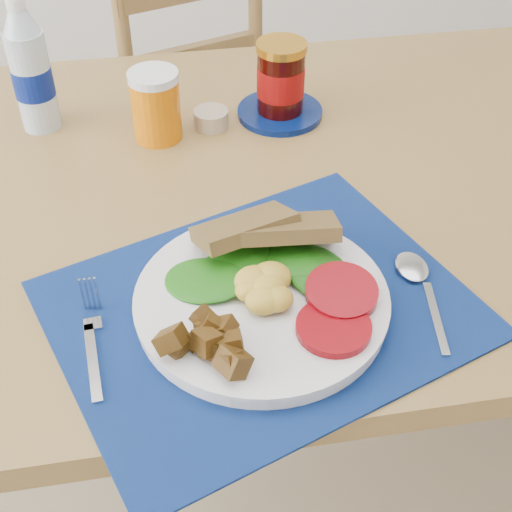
{
  "coord_description": "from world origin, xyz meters",
  "views": [
    {
      "loc": [
        -0.1,
        -0.68,
        1.39
      ],
      "look_at": [
        0.01,
        -0.03,
        0.8
      ],
      "focal_mm": 50.0,
      "sensor_mm": 36.0,
      "label": 1
    }
  ],
  "objects": [
    {
      "name": "table",
      "position": [
        0.0,
        0.2,
        0.67
      ],
      "size": [
        1.4,
        0.9,
        0.75
      ],
      "color": "brown",
      "rests_on": "ground"
    },
    {
      "name": "fork",
      "position": [
        -0.2,
        -0.09,
        0.76
      ],
      "size": [
        0.03,
        0.17,
        0.0
      ],
      "rotation": [
        0.0,
        0.0,
        0.09
      ],
      "color": "#B2B5BA",
      "rests_on": "placemat"
    },
    {
      "name": "chair_far",
      "position": [
        -0.02,
        0.94,
        0.53
      ],
      "size": [
        0.48,
        0.47,
        1.02
      ],
      "rotation": [
        0.0,
        0.0,
        3.47
      ],
      "color": "brown",
      "rests_on": "ground"
    },
    {
      "name": "water_bottle",
      "position": [
        -0.28,
        0.41,
        0.85
      ],
      "size": [
        0.06,
        0.06,
        0.22
      ],
      "color": "#ADBFCC",
      "rests_on": "table"
    },
    {
      "name": "placemat",
      "position": [
        0.01,
        -0.07,
        0.75
      ],
      "size": [
        0.59,
        0.53,
        0.0
      ],
      "primitive_type": "cube",
      "rotation": [
        0.0,
        0.0,
        0.35
      ],
      "color": "#040631",
      "rests_on": "table"
    },
    {
      "name": "breakfast_plate",
      "position": [
        0.0,
        -0.08,
        0.78
      ],
      "size": [
        0.31,
        0.31,
        0.07
      ],
      "rotation": [
        0.0,
        0.0,
        0.16
      ],
      "color": "silver",
      "rests_on": "placemat"
    },
    {
      "name": "juice_glass",
      "position": [
        -0.09,
        0.35,
        0.8
      ],
      "size": [
        0.08,
        0.08,
        0.11
      ],
      "primitive_type": "cylinder",
      "color": "#D36905",
      "rests_on": "table"
    },
    {
      "name": "spoon",
      "position": [
        0.21,
        -0.07,
        0.76
      ],
      "size": [
        0.04,
        0.18,
        0.01
      ],
      "rotation": [
        0.0,
        0.0,
        -0.16
      ],
      "color": "#B2B5BA",
      "rests_on": "placemat"
    },
    {
      "name": "jam_on_saucer",
      "position": [
        0.12,
        0.38,
        0.81
      ],
      "size": [
        0.15,
        0.15,
        0.13
      ],
      "color": "#051651",
      "rests_on": "table"
    },
    {
      "name": "ramekin",
      "position": [
        0.0,
        0.36,
        0.76
      ],
      "size": [
        0.06,
        0.06,
        0.03
      ],
      "primitive_type": "cylinder",
      "color": "tan",
      "rests_on": "table"
    }
  ]
}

